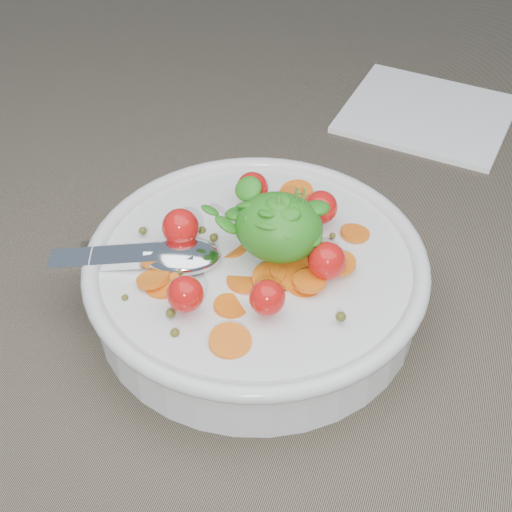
% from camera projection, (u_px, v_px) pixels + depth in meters
% --- Properties ---
extents(ground, '(6.00, 6.00, 0.00)m').
position_uv_depth(ground, '(276.00, 282.00, 0.59)').
color(ground, '#695E4B').
rests_on(ground, ground).
extents(bowl, '(0.26, 0.24, 0.10)m').
position_uv_depth(bowl, '(256.00, 278.00, 0.55)').
color(bowl, silver).
rests_on(bowl, ground).
extents(napkin, '(0.17, 0.15, 0.01)m').
position_uv_depth(napkin, '(427.00, 114.00, 0.76)').
color(napkin, white).
rests_on(napkin, ground).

